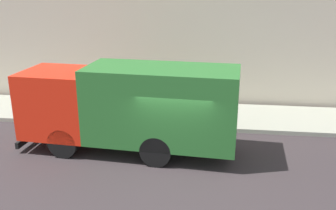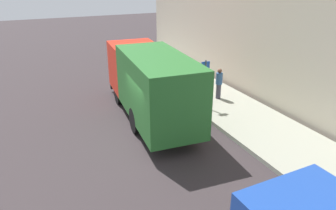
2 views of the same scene
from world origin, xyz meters
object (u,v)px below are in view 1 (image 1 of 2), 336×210
at_px(pedestrian_walking, 141,94).
at_px(large_utility_truck, 130,105).
at_px(street_sign_post, 151,90).
at_px(traffic_cone_orange, 87,108).

bearing_deg(pedestrian_walking, large_utility_truck, 178.79).
relative_size(pedestrian_walking, street_sign_post, 0.68).
bearing_deg(street_sign_post, large_utility_truck, 172.98).
bearing_deg(traffic_cone_orange, street_sign_post, -96.90).
relative_size(large_utility_truck, street_sign_post, 3.42).
relative_size(large_utility_truck, traffic_cone_orange, 12.09).
xyz_separation_m(traffic_cone_orange, street_sign_post, (-0.37, -3.08, 1.07)).
bearing_deg(pedestrian_walking, street_sign_post, -157.79).
distance_m(pedestrian_walking, street_sign_post, 1.56).
distance_m(large_utility_truck, pedestrian_walking, 4.08).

